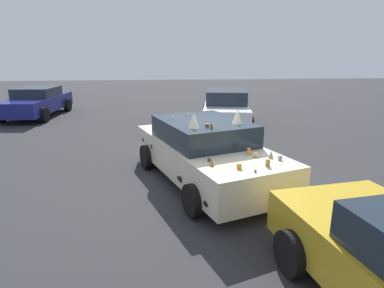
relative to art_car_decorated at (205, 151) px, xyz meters
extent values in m
plane|color=#2D2D30|center=(-0.02, -0.01, -0.72)|extent=(60.00, 60.00, 0.00)
cube|color=beige|center=(-0.02, -0.01, -0.12)|extent=(4.89, 3.24, 0.68)
cube|color=#1E2833|center=(0.09, 0.03, 0.45)|extent=(2.65, 2.33, 0.47)
cylinder|color=black|center=(-1.04, -1.36, -0.42)|extent=(0.65, 0.41, 0.61)
cylinder|color=black|center=(-1.66, 0.42, -0.42)|extent=(0.65, 0.41, 0.61)
cylinder|color=black|center=(1.62, -0.44, -0.42)|extent=(0.65, 0.41, 0.61)
cylinder|color=black|center=(0.99, 1.35, -0.42)|extent=(0.65, 0.41, 0.61)
ellipsoid|color=black|center=(-1.16, -1.39, -0.11)|extent=(0.19, 0.08, 0.15)
ellipsoid|color=black|center=(-1.06, 0.61, -0.25)|extent=(0.13, 0.06, 0.14)
ellipsoid|color=black|center=(-0.97, 0.64, -0.26)|extent=(0.18, 0.08, 0.09)
ellipsoid|color=black|center=(2.08, -0.26, -0.20)|extent=(0.19, 0.08, 0.12)
ellipsoid|color=black|center=(-2.08, 0.26, -0.30)|extent=(0.17, 0.07, 0.10)
ellipsoid|color=black|center=(1.35, 1.45, -0.06)|extent=(0.11, 0.05, 0.12)
ellipsoid|color=black|center=(1.05, -0.61, -0.09)|extent=(0.15, 0.07, 0.14)
ellipsoid|color=black|center=(1.63, -0.41, 0.02)|extent=(0.16, 0.07, 0.14)
ellipsoid|color=black|center=(1.58, -0.43, -0.21)|extent=(0.14, 0.06, 0.12)
ellipsoid|color=black|center=(0.67, 1.22, -0.05)|extent=(0.10, 0.05, 0.11)
cone|color=#A87A38|center=(-1.64, 0.09, 0.29)|extent=(0.14, 0.14, 0.14)
sphere|color=#51381E|center=(-1.41, 0.10, 0.25)|extent=(0.07, 0.07, 0.07)
cylinder|color=orange|center=(-1.82, -0.35, 0.27)|extent=(0.11, 0.11, 0.09)
cylinder|color=orange|center=(-1.05, -0.73, 0.29)|extent=(0.09, 0.09, 0.14)
cone|color=gray|center=(-1.29, -1.09, 0.29)|extent=(0.14, 0.14, 0.14)
sphere|color=gray|center=(-1.44, -1.22, 0.26)|extent=(0.09, 0.09, 0.09)
sphere|color=tan|center=(-1.22, -0.81, 0.27)|extent=(0.10, 0.10, 0.10)
cylinder|color=#A87A38|center=(-1.75, -0.88, 0.29)|extent=(0.10, 0.10, 0.13)
sphere|color=gray|center=(-2.02, -0.58, 0.25)|extent=(0.05, 0.05, 0.05)
cone|color=#51381E|center=(-0.72, -0.03, 0.75)|extent=(0.10, 0.10, 0.12)
cone|color=gray|center=(0.44, 0.70, 0.74)|extent=(0.08, 0.08, 0.10)
cone|color=orange|center=(-0.49, -0.07, 0.74)|extent=(0.09, 0.09, 0.10)
cylinder|color=#51381E|center=(-0.56, 0.03, 0.72)|extent=(0.08, 0.08, 0.06)
cone|color=gray|center=(0.80, 0.33, 0.75)|extent=(0.11, 0.11, 0.12)
cone|color=beige|center=(-0.31, -0.65, 0.85)|extent=(0.21, 0.21, 0.32)
cone|color=beige|center=(-0.65, 0.31, 0.85)|extent=(0.21, 0.21, 0.32)
cube|color=navy|center=(8.69, 6.71, -0.13)|extent=(4.63, 2.14, 0.64)
cube|color=#1E2833|center=(8.88, 6.70, 0.40)|extent=(2.03, 1.79, 0.42)
cylinder|color=black|center=(7.23, 5.91, -0.40)|extent=(0.66, 0.27, 0.64)
cylinder|color=black|center=(7.38, 7.73, -0.40)|extent=(0.66, 0.27, 0.64)
cylinder|color=black|center=(10.01, 5.69, -0.40)|extent=(0.66, 0.27, 0.64)
cylinder|color=black|center=(10.16, 7.51, -0.40)|extent=(0.66, 0.27, 0.64)
cube|color=white|center=(6.19, -1.69, -0.15)|extent=(4.79, 2.46, 0.63)
cube|color=#1E2833|center=(6.10, -1.68, 0.43)|extent=(2.18, 1.88, 0.53)
cylinder|color=black|center=(7.74, -1.07, -0.42)|extent=(0.63, 0.32, 0.61)
cylinder|color=black|center=(7.44, -2.80, -0.42)|extent=(0.63, 0.32, 0.61)
cylinder|color=black|center=(4.95, -0.59, -0.42)|extent=(0.63, 0.32, 0.61)
cylinder|color=black|center=(4.65, -2.32, -0.42)|extent=(0.63, 0.32, 0.61)
cylinder|color=black|center=(-3.40, -0.72, -0.41)|extent=(0.64, 0.31, 0.62)
camera|label=1|loc=(-7.05, 0.95, 2.14)|focal=30.72mm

